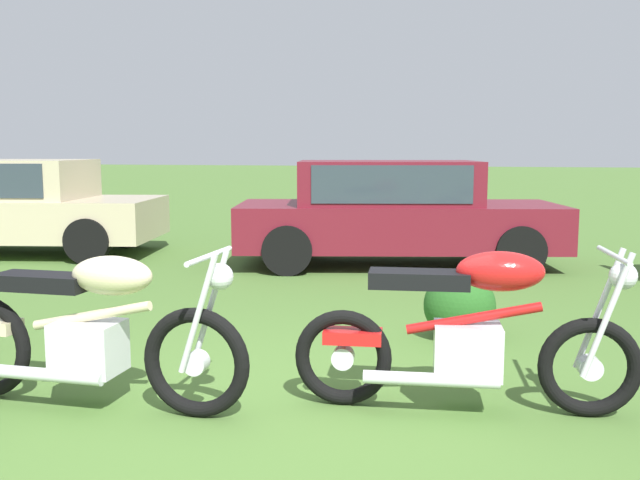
{
  "coord_description": "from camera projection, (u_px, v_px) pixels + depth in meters",
  "views": [
    {
      "loc": [
        1.25,
        -3.92,
        1.6
      ],
      "look_at": [
        -0.07,
        1.68,
        0.84
      ],
      "focal_mm": 39.04,
      "sensor_mm": 36.0,
      "label": 1
    }
  ],
  "objects": [
    {
      "name": "motorcycle_red",
      "position": [
        469.0,
        332.0,
        4.2
      ],
      "size": [
        2.08,
        0.66,
        1.02
      ],
      "rotation": [
        0.0,
        0.0,
        0.1
      ],
      "color": "black",
      "rests_on": "ground"
    },
    {
      "name": "car_burgundy",
      "position": [
        393.0,
        207.0,
        9.5
      ],
      "size": [
        4.6,
        2.57,
        1.43
      ],
      "rotation": [
        0.0,
        0.0,
        0.21
      ],
      "color": "maroon",
      "rests_on": "ground"
    },
    {
      "name": "motorcycle_cream",
      "position": [
        88.0,
        331.0,
        4.27
      ],
      "size": [
        2.13,
        0.64,
        1.02
      ],
      "rotation": [
        0.0,
        0.0,
        -0.01
      ],
      "color": "black",
      "rests_on": "ground"
    },
    {
      "name": "ground_plane",
      "position": [
        268.0,
        410.0,
        4.27
      ],
      "size": [
        120.0,
        120.0,
        0.0
      ],
      "primitive_type": "plane",
      "color": "#476B2D"
    },
    {
      "name": "shrub_low",
      "position": [
        459.0,
        306.0,
        5.81
      ],
      "size": [
        0.6,
        0.51,
        0.58
      ],
      "color": "#23571E",
      "rests_on": "ground"
    }
  ]
}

